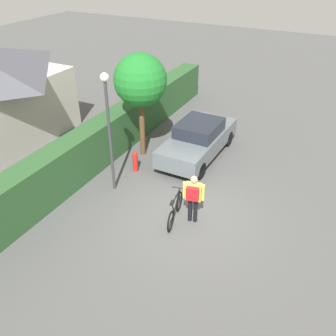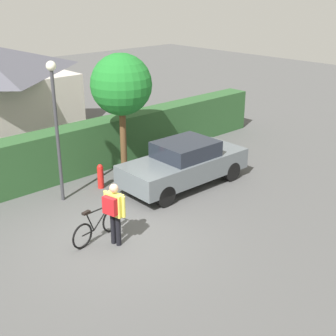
# 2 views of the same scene
# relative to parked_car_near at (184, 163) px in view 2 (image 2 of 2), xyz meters

# --- Properties ---
(ground_plane) EXTENTS (60.00, 60.00, 0.00)m
(ground_plane) POSITION_rel_parked_car_near_xyz_m (-3.68, -1.28, -0.76)
(ground_plane) COLOR #4E4E4E
(hedge_row) EXTENTS (20.55, 0.90, 1.69)m
(hedge_row) POSITION_rel_parked_car_near_xyz_m (-3.68, 3.24, 0.08)
(hedge_row) COLOR #2B532B
(hedge_row) RESTS_ON ground
(parked_car_near) EXTENTS (4.35, 1.81, 1.49)m
(parked_car_near) POSITION_rel_parked_car_near_xyz_m (0.00, 0.00, 0.00)
(parked_car_near) COLOR slate
(parked_car_near) RESTS_ON ground
(bicycle) EXTENTS (1.69, 0.53, 0.93)m
(bicycle) POSITION_rel_parked_car_near_xyz_m (-4.07, -0.96, -0.39)
(bicycle) COLOR black
(bicycle) RESTS_ON ground
(person_rider) EXTENTS (0.42, 0.65, 1.65)m
(person_rider) POSITION_rel_parked_car_near_xyz_m (-3.90, -1.47, 0.24)
(person_rider) COLOR black
(person_rider) RESTS_ON ground
(street_lamp) EXTENTS (0.28, 0.28, 4.18)m
(street_lamp) POSITION_rel_parked_car_near_xyz_m (-3.49, 1.72, 1.94)
(street_lamp) COLOR #38383D
(street_lamp) RESTS_ON ground
(tree_kerbside) EXTENTS (2.00, 2.00, 4.12)m
(tree_kerbside) POSITION_rel_parked_car_near_xyz_m (-0.85, 2.08, 2.33)
(tree_kerbside) COLOR brown
(tree_kerbside) RESTS_ON ground
(fire_hydrant) EXTENTS (0.20, 0.20, 0.81)m
(fire_hydrant) POSITION_rel_parked_car_near_xyz_m (-2.12, 1.67, -0.35)
(fire_hydrant) COLOR red
(fire_hydrant) RESTS_ON ground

